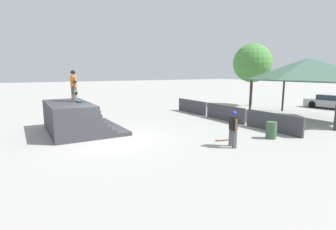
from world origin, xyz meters
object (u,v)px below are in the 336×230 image
at_px(skateboard_on_deck, 79,101).
at_px(bystander_walking, 233,126).
at_px(trash_bin, 271,130).
at_px(parked_car_silver, 332,102).
at_px(skater_on_deck, 74,84).
at_px(tree_beside_pavilion, 252,63).
at_px(skateboard_on_ground, 223,139).

height_order(skateboard_on_deck, bystander_walking, skateboard_on_deck).
relative_size(skateboard_on_deck, trash_bin, 0.99).
bearing_deg(trash_bin, parked_car_silver, 107.67).
bearing_deg(bystander_walking, parked_car_silver, -56.48).
height_order(skater_on_deck, tree_beside_pavilion, tree_beside_pavilion).
bearing_deg(trash_bin, tree_beside_pavilion, 136.61).
distance_m(skateboard_on_ground, tree_beside_pavilion, 15.09).
xyz_separation_m(trash_bin, parked_car_silver, (-4.39, 13.79, 0.18)).
relative_size(skateboard_on_deck, parked_car_silver, 0.19).
xyz_separation_m(skater_on_deck, bystander_walking, (7.19, 5.29, -1.70)).
relative_size(skateboard_on_ground, tree_beside_pavilion, 0.14).
relative_size(trash_bin, parked_car_silver, 0.19).
relative_size(skater_on_deck, parked_car_silver, 0.39).
relative_size(skater_on_deck, tree_beside_pavilion, 0.29).
relative_size(bystander_walking, skateboard_on_ground, 2.01).
relative_size(skater_on_deck, skateboard_on_ground, 2.14).
xyz_separation_m(skateboard_on_deck, trash_bin, (6.51, 7.91, -1.29)).
distance_m(skateboard_on_deck, trash_bin, 10.33).
xyz_separation_m(skater_on_deck, parked_car_silver, (2.66, 21.83, -2.06)).
xyz_separation_m(skateboard_on_deck, bystander_walking, (6.65, 5.16, -0.75)).
relative_size(skateboard_on_deck, bystander_walking, 0.51).
bearing_deg(trash_bin, skateboard_on_ground, -111.54).
bearing_deg(skateboard_on_ground, tree_beside_pavilion, -132.04).
bearing_deg(parked_car_silver, trash_bin, -77.22).
distance_m(skateboard_on_deck, skateboard_on_ground, 8.06).
bearing_deg(skater_on_deck, parked_car_silver, 75.76).
bearing_deg(skateboard_on_deck, parked_car_silver, 80.06).
xyz_separation_m(skateboard_on_deck, tree_beside_pavilion, (-3.23, 17.12, 2.42)).
bearing_deg(skater_on_deck, skateboard_on_deck, 6.22).
height_order(skateboard_on_ground, trash_bin, trash_bin).
bearing_deg(tree_beside_pavilion, parked_car_silver, 40.59).
distance_m(skater_on_deck, tree_beside_pavilion, 17.52).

